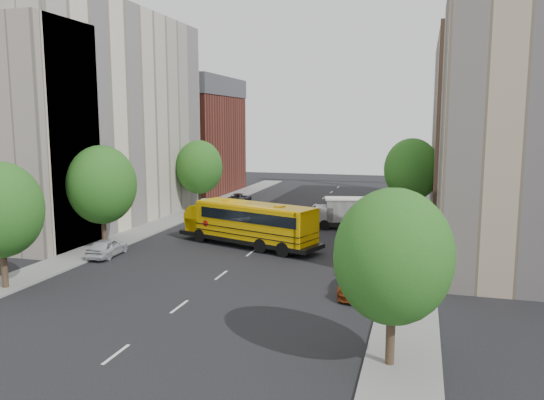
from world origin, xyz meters
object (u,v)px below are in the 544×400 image
at_px(street_tree_0, 0,210).
at_px(street_tree_3, 393,257).
at_px(parked_car_1, 212,205).
at_px(street_tree_1, 102,185).
at_px(school_bus, 247,221).
at_px(parked_car_3, 362,280).
at_px(parked_car_4, 384,221).
at_px(parked_car_0, 107,247).
at_px(safari_truck, 349,212).
at_px(street_tree_4, 412,170).
at_px(street_tree_2, 199,167).
at_px(street_tree_5, 414,164).
at_px(parked_car_2, 239,198).

distance_m(street_tree_0, street_tree_3, 22.36).
bearing_deg(parked_car_1, street_tree_1, 82.09).
distance_m(street_tree_3, school_bus, 21.90).
bearing_deg(parked_car_3, parked_car_4, 93.96).
bearing_deg(street_tree_1, parked_car_0, -51.94).
height_order(school_bus, safari_truck, school_bus).
bearing_deg(parked_car_0, street_tree_4, -139.96).
distance_m(street_tree_2, street_tree_3, 38.83).
bearing_deg(parked_car_4, street_tree_5, 85.71).
relative_size(school_bus, parked_car_1, 2.60).
height_order(street_tree_0, street_tree_4, street_tree_4).
distance_m(parked_car_1, parked_car_2, 6.66).
xyz_separation_m(street_tree_3, parked_car_3, (-2.06, 8.94, -3.72)).
bearing_deg(street_tree_1, safari_truck, 38.47).
bearing_deg(safari_truck, street_tree_4, 30.17).
height_order(street_tree_2, parked_car_3, street_tree_2).
distance_m(street_tree_0, street_tree_1, 10.00).
bearing_deg(street_tree_2, street_tree_5, 28.61).
relative_size(street_tree_4, parked_car_0, 2.06).
xyz_separation_m(street_tree_0, parked_car_2, (2.20, 34.53, -4.01)).
bearing_deg(street_tree_5, parked_car_0, -122.94).
bearing_deg(street_tree_0, parked_car_3, 13.92).
distance_m(street_tree_4, parked_car_0, 28.90).
height_order(safari_truck, parked_car_3, safari_truck).
distance_m(street_tree_1, street_tree_2, 18.00).
relative_size(street_tree_0, parked_car_0, 1.89).
bearing_deg(parked_car_2, parked_car_4, 148.20).
xyz_separation_m(school_bus, parked_car_0, (-8.59, -5.92, -1.27)).
xyz_separation_m(street_tree_2, safari_truck, (16.73, -4.70, -3.35)).
bearing_deg(parked_car_2, street_tree_5, -166.57).
distance_m(street_tree_4, safari_truck, 7.92).
xyz_separation_m(parked_car_0, parked_car_2, (0.80, 26.31, -0.03)).
height_order(street_tree_4, school_bus, street_tree_4).
relative_size(street_tree_2, school_bus, 0.62).
height_order(street_tree_5, safari_truck, street_tree_5).
bearing_deg(street_tree_1, parked_car_4, 36.13).
relative_size(street_tree_0, street_tree_3, 1.04).
relative_size(safari_truck, parked_car_2, 1.50).
bearing_deg(street_tree_3, parked_car_1, 122.84).
bearing_deg(parked_car_4, safari_truck, -155.54).
relative_size(street_tree_0, parked_car_1, 1.55).
bearing_deg(street_tree_1, street_tree_3, -32.47).
height_order(safari_truck, parked_car_1, safari_truck).
xyz_separation_m(safari_truck, parked_car_0, (-15.33, -15.09, -0.81)).
relative_size(parked_car_0, parked_car_1, 0.82).
bearing_deg(parked_car_0, street_tree_3, 145.53).
distance_m(street_tree_3, parked_car_1, 38.16).
relative_size(street_tree_5, parked_car_1, 1.57).
height_order(street_tree_2, street_tree_4, street_tree_4).
xyz_separation_m(street_tree_1, parked_car_1, (1.40, 17.91, -4.16)).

